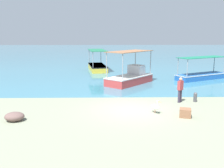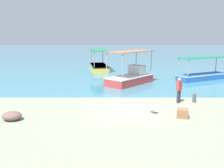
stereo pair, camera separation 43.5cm
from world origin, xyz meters
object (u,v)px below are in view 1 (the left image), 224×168
fisherman_standing (180,89)px  net_pile (14,117)px  fishing_boat_center (201,75)px  fishing_boat_far_left (97,66)px  fishing_boat_outer (130,77)px  mooring_bollard (195,97)px  pelican (155,107)px  cargo_crate (185,113)px

fisherman_standing → net_pile: size_ratio=1.65×
fishing_boat_center → fishing_boat_far_left: bearing=148.2°
fishing_boat_outer → mooring_bollard: 7.46m
fishing_boat_center → pelican: fishing_boat_center is taller
mooring_bollard → fisherman_standing: bearing=-174.0°
fishing_boat_far_left → fishing_boat_outer: size_ratio=1.16×
fishing_boat_far_left → net_pile: bearing=-101.0°
net_pile → fishing_boat_far_left: bearing=79.0°
fisherman_standing → net_pile: (-9.74, -3.45, -0.67)m
fishing_boat_center → fisherman_standing: bearing=-118.3°
fishing_boat_far_left → pelican: bearing=-77.2°
fishing_boat_far_left → net_pile: size_ratio=5.75×
fishing_boat_center → fisherman_standing: size_ratio=3.40×
pelican → net_pile: pelican is taller
fishing_boat_far_left → pelican: 18.06m
fishing_boat_outer → fisherman_standing: (2.71, -6.53, 0.26)m
fishing_boat_center → fishing_boat_outer: bearing=-163.9°
pelican → cargo_crate: 1.68m
fisherman_standing → cargo_crate: (-0.57, -3.02, -0.67)m
fishing_boat_outer → net_pile: (-7.03, -9.98, -0.41)m
mooring_bollard → cargo_crate: bearing=-117.8°
fishing_boat_center → pelican: bearing=-121.6°
mooring_bollard → net_pile: (-10.82, -3.56, -0.11)m
pelican → cargo_crate: size_ratio=1.31×
mooring_bollard → net_pile: bearing=-161.8°
fishing_boat_outer → fishing_boat_center: bearing=16.1°
fishing_boat_center → fisherman_standing: fishing_boat_center is taller
net_pile → cargo_crate: bearing=2.7°
fishing_boat_outer → net_pile: 12.21m
fishing_boat_center → pelican: (-6.74, -10.96, -0.09)m
fishing_boat_far_left → fishing_boat_center: (10.74, -6.65, -0.05)m
fishing_boat_outer → fisherman_standing: size_ratio=2.99×
fishing_boat_far_left → fishing_boat_outer: (3.37, -8.78, 0.13)m
pelican → net_pile: 7.75m
fisherman_standing → cargo_crate: size_ratio=2.78×
fishing_boat_far_left → fishing_boat_outer: bearing=-69.0°
fishing_boat_center → fisherman_standing: 9.85m
fishing_boat_far_left → fisherman_standing: (6.08, -15.31, 0.39)m
fishing_boat_center → fishing_boat_outer: (-7.37, -2.13, 0.18)m
fishing_boat_outer → pelican: (0.63, -8.84, -0.27)m
fishing_boat_outer → pelican: size_ratio=6.31×
fishing_boat_far_left → mooring_bollard: size_ratio=8.97×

